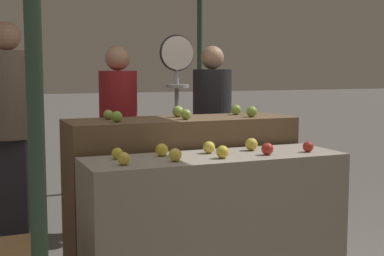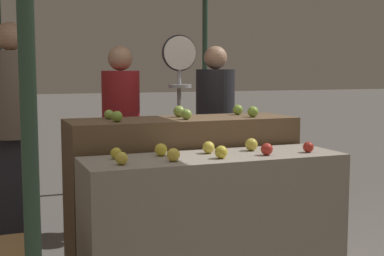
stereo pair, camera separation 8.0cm
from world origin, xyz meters
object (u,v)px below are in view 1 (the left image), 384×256
(produce_scale, at_px, (177,87))
(person_customer_right, at_px, (9,113))
(person_customer_left, at_px, (119,125))
(person_vendor_at_scale, at_px, (212,121))

(produce_scale, xyz_separation_m, person_customer_right, (-1.36, 0.39, -0.21))
(person_customer_left, bearing_deg, person_vendor_at_scale, -151.56)
(produce_scale, relative_size, person_customer_left, 1.06)
(person_customer_left, xyz_separation_m, person_customer_right, (-0.88, 0.21, 0.11))
(person_vendor_at_scale, relative_size, person_customer_left, 1.01)
(person_customer_right, bearing_deg, produce_scale, 177.30)
(produce_scale, xyz_separation_m, person_vendor_at_scale, (0.43, 0.21, -0.32))
(produce_scale, height_order, person_customer_right, person_customer_right)
(person_customer_left, bearing_deg, person_customer_right, 13.96)
(person_customer_right, bearing_deg, person_customer_left, -179.76)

